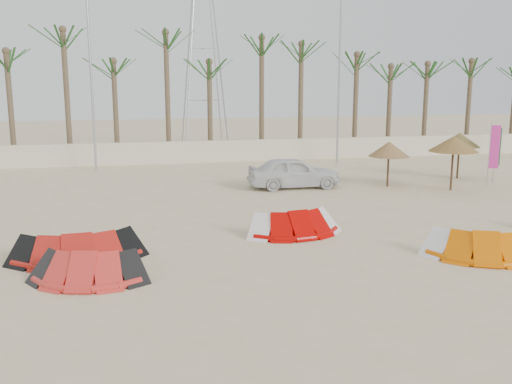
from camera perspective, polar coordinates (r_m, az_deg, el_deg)
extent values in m
plane|color=beige|center=(13.75, 5.35, -10.17)|extent=(120.00, 120.00, 0.00)
cube|color=beige|center=(34.69, -5.58, 4.03)|extent=(60.00, 0.30, 1.30)
cylinder|color=brown|center=(35.73, -12.40, 8.22)|extent=(0.32, 0.32, 6.50)
ellipsoid|color=#194719|center=(35.72, -12.62, 13.43)|extent=(4.00, 4.00, 2.40)
cylinder|color=brown|center=(37.08, 3.42, 8.57)|extent=(0.32, 0.32, 6.50)
ellipsoid|color=#194719|center=(37.07, 3.48, 13.59)|extent=(4.00, 4.00, 2.40)
cylinder|color=brown|center=(40.91, 17.19, 8.35)|extent=(0.32, 0.32, 6.50)
ellipsoid|color=#194719|center=(40.89, 17.46, 12.89)|extent=(4.00, 4.00, 2.40)
cylinder|color=#A5A8AD|center=(32.26, -16.20, 11.74)|extent=(0.14, 0.14, 11.00)
cylinder|color=#A5A8AD|center=(34.33, 8.35, 12.01)|extent=(0.14, 0.14, 11.00)
cylinder|color=#B21A12|center=(16.82, -17.35, -6.25)|extent=(3.35, 0.48, 0.20)
cube|color=black|center=(17.08, -22.40, -5.80)|extent=(0.69, 1.15, 0.40)
cube|color=black|center=(16.79, -12.22, -5.47)|extent=(0.69, 1.15, 0.40)
cylinder|color=red|center=(14.96, -16.49, -8.39)|extent=(2.58, 0.81, 0.20)
cube|color=black|center=(15.15, -20.95, -7.84)|extent=(0.84, 1.21, 0.40)
cube|color=black|center=(14.95, -11.98, -7.57)|extent=(0.84, 1.21, 0.40)
cylinder|color=#AD0300|center=(18.62, 3.98, -4.05)|extent=(2.82, 0.65, 0.20)
cube|color=silver|center=(18.37, 0.09, -3.74)|extent=(0.77, 1.18, 0.40)
cube|color=silver|center=(19.05, 7.58, -3.29)|extent=(0.77, 1.18, 0.40)
cylinder|color=#D95E00|center=(17.43, 21.77, -5.92)|extent=(2.78, 1.43, 0.20)
cube|color=white|center=(16.78, 17.79, -5.78)|extent=(1.01, 1.25, 0.40)
cylinder|color=#4C331E|center=(27.46, 13.08, 2.63)|extent=(0.10, 0.10, 2.03)
cone|color=olive|center=(27.36, 13.15, 4.21)|extent=(1.92, 1.92, 0.70)
cylinder|color=#4C331E|center=(27.32, 19.03, 2.63)|extent=(0.10, 0.10, 2.37)
cone|color=olive|center=(27.20, 19.16, 4.58)|extent=(2.20, 2.20, 0.70)
cylinder|color=#4C331E|center=(30.75, 19.59, 3.36)|extent=(0.10, 0.10, 2.22)
cone|color=olive|center=(30.65, 19.70, 4.95)|extent=(2.03, 2.03, 0.70)
cylinder|color=#A5A8AD|center=(28.56, 22.28, 3.47)|extent=(0.04, 0.04, 3.07)
cube|color=#DB2D99|center=(28.65, 22.70, 4.20)|extent=(0.39, 0.19, 2.00)
cylinder|color=#A5A8AD|center=(29.89, 22.75, 3.50)|extent=(0.04, 0.04, 2.82)
cube|color=#124424|center=(29.98, 23.14, 4.14)|extent=(0.40, 0.15, 1.83)
imported|color=silver|center=(26.52, 3.79, 1.97)|extent=(4.29, 1.82, 1.45)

